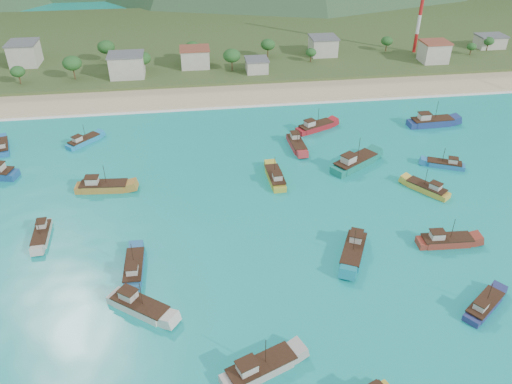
{
  "coord_description": "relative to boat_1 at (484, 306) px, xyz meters",
  "views": [
    {
      "loc": [
        -5.04,
        -67.14,
        58.28
      ],
      "look_at": [
        6.77,
        18.0,
        3.0
      ],
      "focal_mm": 35.0,
      "sensor_mm": 36.0,
      "label": 1
    }
  ],
  "objects": [
    {
      "name": "boat_2",
      "position": [
        14.43,
        43.73,
        -0.05
      ],
      "size": [
        8.98,
        6.02,
        5.15
      ],
      "rotation": [
        0.0,
        0.0,
        1.13
      ],
      "color": "#226DAA",
      "rests_on": "ground"
    },
    {
      "name": "boat_10",
      "position": [
        -53.83,
        7.27,
        0.17
      ],
      "size": [
        10.53,
        9.02,
        6.37
      ],
      "rotation": [
        0.0,
        0.0,
        4.07
      ],
      "color": "beige",
      "rests_on": "ground"
    },
    {
      "name": "boat_5",
      "position": [
        -25.98,
        42.98,
        0.11
      ],
      "size": [
        3.43,
        10.3,
        6.01
      ],
      "rotation": [
        0.0,
        0.0,
        0.04
      ],
      "color": "gold",
      "rests_on": "ground"
    },
    {
      "name": "boat_6",
      "position": [
        -73.18,
        28.74,
        -0.03
      ],
      "size": [
        3.15,
        9.04,
        5.26
      ],
      "rotation": [
        0.0,
        0.0,
        3.2
      ],
      "color": "#B8B2A5",
      "rests_on": "ground"
    },
    {
      "name": "boat_9",
      "position": [
        -16.4,
        15.76,
        0.23
      ],
      "size": [
        7.98,
        11.57,
        6.66
      ],
      "rotation": [
        0.0,
        0.0,
        2.68
      ],
      "color": "teal",
      "rests_on": "ground"
    },
    {
      "name": "boat_26",
      "position": [
        20.89,
        65.67,
        0.36
      ],
      "size": [
        12.63,
        4.21,
        7.38
      ],
      "rotation": [
        0.0,
        0.0,
        4.75
      ],
      "color": "navy",
      "rests_on": "ground"
    },
    {
      "name": "boat_8",
      "position": [
        1.39,
        16.26,
        0.12
      ],
      "size": [
        10.43,
        3.55,
        6.08
      ],
      "rotation": [
        0.0,
        0.0,
        4.66
      ],
      "color": "maroon",
      "rests_on": "ground"
    },
    {
      "name": "boat_29",
      "position": [
        -90.73,
        67.12,
        0.01
      ],
      "size": [
        5.25,
        9.64,
        5.47
      ],
      "rotation": [
        0.0,
        0.0,
        0.29
      ],
      "color": "#1B60A4",
      "rests_on": "ground"
    },
    {
      "name": "boat_1",
      "position": [
        0.0,
        0.0,
        0.0
      ],
      "size": [
        8.99,
        7.58,
        5.41
      ],
      "rotation": [
        0.0,
        0.0,
        5.34
      ],
      "color": "navy",
      "rests_on": "ground"
    },
    {
      "name": "boat_3",
      "position": [
        5.72,
        34.06,
        0.04
      ],
      "size": [
        7.95,
        9.37,
        5.65
      ],
      "rotation": [
        0.0,
        0.0,
        0.64
      ],
      "color": "gold",
      "rests_on": "ground"
    },
    {
      "name": "boat_16",
      "position": [
        -63.68,
        44.21,
        0.22
      ],
      "size": [
        11.44,
        4.22,
        6.62
      ],
      "rotation": [
        0.0,
        0.0,
        4.63
      ],
      "color": "#B0782E",
      "rests_on": "ground"
    },
    {
      "name": "ground",
      "position": [
        -38.32,
        16.27,
        -0.59
      ],
      "size": [
        600.0,
        600.0,
        0.0
      ],
      "primitive_type": "plane",
      "color": "#0D9791",
      "rests_on": "ground"
    },
    {
      "name": "beach",
      "position": [
        -38.32,
        95.27,
        -0.59
      ],
      "size": [
        400.0,
        18.0,
        1.2
      ],
      "primitive_type": "cube",
      "color": "beige",
      "rests_on": "ground"
    },
    {
      "name": "vegetation",
      "position": [
        -50.98,
        118.52,
        4.49
      ],
      "size": [
        276.05,
        26.02,
        8.3
      ],
      "color": "#235623",
      "rests_on": "ground"
    },
    {
      "name": "surf_line",
      "position": [
        -38.32,
        85.77,
        -0.59
      ],
      "size": [
        400.0,
        2.5,
        0.08
      ],
      "primitive_type": "cube",
      "color": "white",
      "rests_on": "ground"
    },
    {
      "name": "land",
      "position": [
        -38.32,
        156.27,
        -0.59
      ],
      "size": [
        400.0,
        110.0,
        2.4
      ],
      "primitive_type": "cube",
      "color": "#385123",
      "rests_on": "ground"
    },
    {
      "name": "village",
      "position": [
        -37.85,
        118.65,
        4.2
      ],
      "size": [
        207.7,
        30.27,
        7.43
      ],
      "color": "beige",
      "rests_on": "ground"
    },
    {
      "name": "boat_12",
      "position": [
        -17.94,
        58.34,
        0.11
      ],
      "size": [
        3.5,
        10.3,
        6.0
      ],
      "rotation": [
        0.0,
        0.0,
        3.19
      ],
      "color": "#AD2B2F",
      "rests_on": "ground"
    },
    {
      "name": "boat_14",
      "position": [
        -10.97,
        67.29,
        0.18
      ],
      "size": [
        11.2,
        7.42,
        6.41
      ],
      "rotation": [
        0.0,
        0.0,
        5.14
      ],
      "color": "maroon",
      "rests_on": "ground"
    },
    {
      "name": "boat_4",
      "position": [
        -36.7,
        -6.93,
        0.2
      ],
      "size": [
        11.4,
        7.12,
        6.49
      ],
      "rotation": [
        0.0,
        0.0,
        5.1
      ],
      "color": "#ACA39C",
      "rests_on": "ground"
    },
    {
      "name": "boat_27",
      "position": [
        -71.18,
        67.55,
        0.0
      ],
      "size": [
        8.3,
        8.48,
        5.41
      ],
      "rotation": [
        0.0,
        0.0,
        5.52
      ],
      "color": "#1A80B7",
      "rests_on": "ground"
    },
    {
      "name": "boat_22",
      "position": [
        -6.57,
        46.6,
        0.41
      ],
      "size": [
        12.93,
        10.24,
        7.64
      ],
      "rotation": [
        0.0,
        0.0,
        5.29
      ],
      "color": "#147767",
      "rests_on": "ground"
    },
    {
      "name": "boat_30",
      "position": [
        -55.24,
        16.49,
        0.09
      ],
      "size": [
        3.07,
        10.06,
        5.92
      ],
      "rotation": [
        0.0,
        0.0,
        6.27
      ],
      "color": "#256192",
      "rests_on": "ground"
    }
  ]
}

